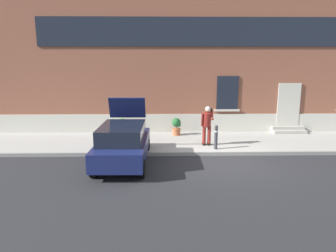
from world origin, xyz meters
The scene contains 10 objects.
ground_plane centered at (0.00, 0.00, 0.00)m, with size 80.00×80.00×0.00m, color #232326.
sidewalk centered at (0.00, 2.80, 0.07)m, with size 24.00×3.60×0.15m, color #99968E.
curb_edge centered at (0.00, 0.94, 0.07)m, with size 24.00×0.12×0.15m, color gray.
building_facade centered at (0.01, 5.29, 3.73)m, with size 24.00×1.52×7.50m.
entrance_stoop centered at (4.26, 4.33, 0.28)m, with size 1.70×0.64×0.32m.
hatchback_car_navy centered at (-3.75, 0.00, 0.80)m, with size 1.85×4.09×2.34m.
bollard_near_person centered at (-0.05, 1.35, 0.71)m, with size 0.15×0.15×1.04m.
person_on_phone centered at (-0.35, 1.93, 1.15)m, with size 0.51×0.51×1.74m.
planter_cream centered at (-4.32, 3.92, 0.61)m, with size 0.44×0.44×0.86m.
planter_terracotta centered at (-1.57, 3.91, 0.61)m, with size 0.44×0.44×0.86m.
Camera 1 is at (-2.30, -10.91, 3.73)m, focal length 32.47 mm.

